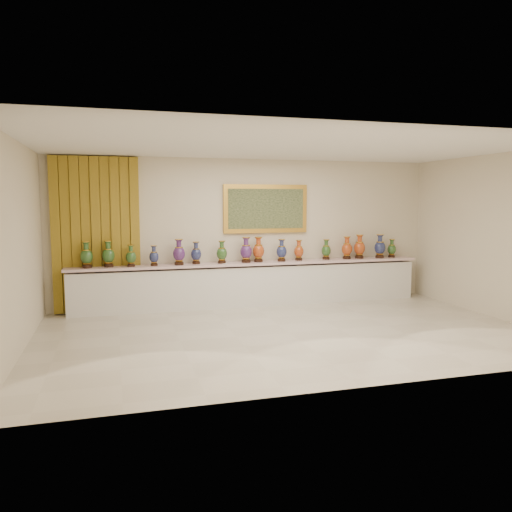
{
  "coord_description": "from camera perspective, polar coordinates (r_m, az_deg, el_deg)",
  "views": [
    {
      "loc": [
        -2.69,
        -7.5,
        2.13
      ],
      "look_at": [
        -0.08,
        1.7,
        1.09
      ],
      "focal_mm": 35.0,
      "sensor_mm": 36.0,
      "label": 1
    }
  ],
  "objects": [
    {
      "name": "label_card",
      "position": [
        9.93,
        -3.58,
        -0.88
      ],
      "size": [
        0.1,
        0.06,
        0.0
      ],
      "primitive_type": "cube",
      "color": "white",
      "rests_on": "counter"
    },
    {
      "name": "vase_5",
      "position": [
        9.96,
        -6.86,
        0.24
      ],
      "size": [
        0.23,
        0.23,
        0.44
      ],
      "rotation": [
        0.0,
        0.0,
        0.13
      ],
      "color": "black",
      "rests_on": "counter"
    },
    {
      "name": "vase_11",
      "position": [
        10.76,
        8.02,
        0.64
      ],
      "size": [
        0.24,
        0.24,
        0.43
      ],
      "rotation": [
        0.0,
        0.0,
        0.24
      ],
      "color": "black",
      "rests_on": "counter"
    },
    {
      "name": "vase_15",
      "position": [
        11.47,
        15.26,
        0.77
      ],
      "size": [
        0.23,
        0.23,
        0.4
      ],
      "rotation": [
        0.0,
        0.0,
        -0.25
      ],
      "color": "black",
      "rests_on": "counter"
    },
    {
      "name": "vase_4",
      "position": [
        9.83,
        -8.8,
        0.3
      ],
      "size": [
        0.26,
        0.26,
        0.51
      ],
      "rotation": [
        0.0,
        0.0,
        -0.09
      ],
      "color": "black",
      "rests_on": "counter"
    },
    {
      "name": "vase_8",
      "position": [
        10.21,
        0.28,
        0.61
      ],
      "size": [
        0.29,
        0.29,
        0.51
      ],
      "rotation": [
        0.0,
        0.0,
        -0.24
      ],
      "color": "black",
      "rests_on": "counter"
    },
    {
      "name": "vase_6",
      "position": [
        9.99,
        -3.93,
        0.32
      ],
      "size": [
        0.25,
        0.25,
        0.45
      ],
      "rotation": [
        0.0,
        0.0,
        -0.24
      ],
      "color": "black",
      "rests_on": "counter"
    },
    {
      "name": "vase_10",
      "position": [
        10.52,
        4.92,
        0.55
      ],
      "size": [
        0.26,
        0.26,
        0.43
      ],
      "rotation": [
        0.0,
        0.0,
        0.36
      ],
      "color": "black",
      "rests_on": "counter"
    },
    {
      "name": "vase_12",
      "position": [
        10.93,
        10.35,
        0.81
      ],
      "size": [
        0.29,
        0.29,
        0.48
      ],
      "rotation": [
        0.0,
        0.0,
        -0.41
      ],
      "color": "black",
      "rests_on": "counter"
    },
    {
      "name": "vase_13",
      "position": [
        11.08,
        11.74,
        0.94
      ],
      "size": [
        0.31,
        0.31,
        0.52
      ],
      "rotation": [
        0.0,
        0.0,
        -0.38
      ],
      "color": "black",
      "rests_on": "counter"
    },
    {
      "name": "room",
      "position": [
        9.96,
        -14.68,
        2.85
      ],
      "size": [
        8.0,
        8.0,
        8.0
      ],
      "color": "beige",
      "rests_on": "ground"
    },
    {
      "name": "vase_2",
      "position": [
        9.77,
        -14.1,
        -0.09
      ],
      "size": [
        0.21,
        0.21,
        0.42
      ],
      "rotation": [
        0.0,
        0.0,
        0.12
      ],
      "color": "black",
      "rests_on": "counter"
    },
    {
      "name": "counter",
      "position": [
        10.27,
        -0.44,
        -3.26
      ],
      "size": [
        7.28,
        0.48,
        0.9
      ],
      "color": "white",
      "rests_on": "ground"
    },
    {
      "name": "vase_0",
      "position": [
        9.8,
        -18.8,
        -0.01
      ],
      "size": [
        0.26,
        0.26,
        0.5
      ],
      "rotation": [
        0.0,
        0.0,
        -0.14
      ],
      "color": "black",
      "rests_on": "counter"
    },
    {
      "name": "vase_3",
      "position": [
        9.8,
        -11.59,
        -0.07
      ],
      "size": [
        0.22,
        0.22,
        0.39
      ],
      "rotation": [
        0.0,
        0.0,
        -0.21
      ],
      "color": "black",
      "rests_on": "counter"
    },
    {
      "name": "vase_14",
      "position": [
        11.27,
        13.97,
        0.97
      ],
      "size": [
        0.32,
        0.32,
        0.52
      ],
      "rotation": [
        0.0,
        0.0,
        -0.42
      ],
      "color": "black",
      "rests_on": "counter"
    },
    {
      "name": "vase_7",
      "position": [
        10.11,
        -1.14,
        0.56
      ],
      "size": [
        0.24,
        0.24,
        0.51
      ],
      "rotation": [
        0.0,
        0.0,
        0.02
      ],
      "color": "black",
      "rests_on": "counter"
    },
    {
      "name": "vase_9",
      "position": [
        10.32,
        2.94,
        0.53
      ],
      "size": [
        0.22,
        0.22,
        0.46
      ],
      "rotation": [
        0.0,
        0.0,
        -0.01
      ],
      "color": "black",
      "rests_on": "counter"
    },
    {
      "name": "ground",
      "position": [
        8.25,
        3.8,
        -8.75
      ],
      "size": [
        8.0,
        8.0,
        0.0
      ],
      "primitive_type": "plane",
      "color": "beige",
      "rests_on": "ground"
    },
    {
      "name": "vase_1",
      "position": [
        9.82,
        -16.52,
        0.09
      ],
      "size": [
        0.28,
        0.28,
        0.5
      ],
      "rotation": [
        0.0,
        0.0,
        -0.26
      ],
      "color": "black",
      "rests_on": "counter"
    }
  ]
}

